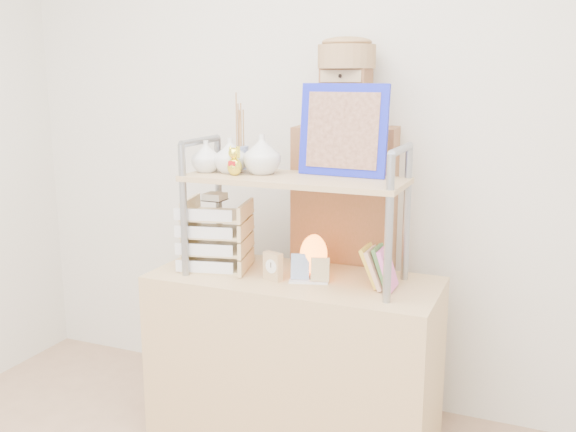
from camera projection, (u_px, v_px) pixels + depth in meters
name	position (u px, v px, depth m)	size (l,w,h in m)	color
room_shell	(183.00, 29.00, 1.74)	(3.42, 3.41, 2.61)	silver
desk	(294.00, 360.00, 2.75)	(1.20, 0.50, 0.75)	tan
cabinet	(344.00, 272.00, 2.98)	(0.45, 0.24, 1.35)	brown
hutch	(281.00, 170.00, 2.61)	(0.91, 0.34, 0.79)	gray
letter_tray	(216.00, 238.00, 2.78)	(0.32, 0.31, 0.33)	tan
salt_lamp	(314.00, 256.00, 2.65)	(0.12, 0.11, 0.18)	brown
desk_clock	(273.00, 266.00, 2.62)	(0.09, 0.06, 0.12)	tan
postcard_stand	(309.00, 275.00, 2.59)	(0.17, 0.09, 0.11)	white
drawer_chest	(346.00, 98.00, 2.79)	(0.20, 0.16, 0.25)	brown
woven_basket	(347.00, 57.00, 2.75)	(0.25, 0.25, 0.10)	brown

